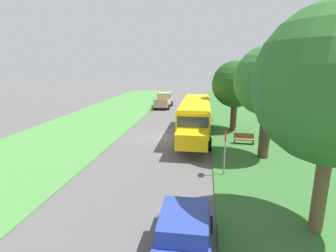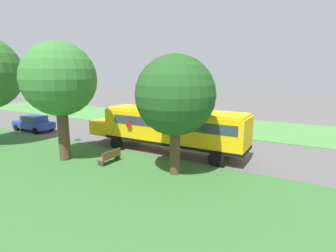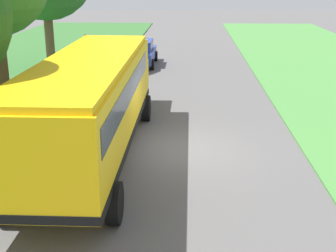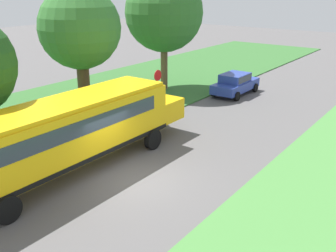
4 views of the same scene
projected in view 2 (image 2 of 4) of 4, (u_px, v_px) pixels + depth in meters
ground_plane at (175, 143)px, 21.76m from camera, size 120.00×120.00×0.00m
grass_verge at (84, 187)px, 13.20m from camera, size 12.00×80.00×0.08m
grass_far_side at (213, 124)px, 29.45m from camera, size 10.00×80.00×0.07m
school_bus at (170, 127)px, 18.76m from camera, size 2.84×12.42×3.16m
car_blue_nearest at (34, 122)px, 26.17m from camera, size 2.02×4.40×1.56m
oak_tree_beside_bus at (175, 96)px, 14.10m from camera, size 4.38×4.38×6.72m
oak_tree_roadside_mid at (58, 79)px, 16.32m from camera, size 4.63×4.63×7.65m
stop_sign at (65, 123)px, 21.17m from camera, size 0.08×0.68×2.74m
park_bench at (110, 157)px, 16.61m from camera, size 1.62×0.57×0.92m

